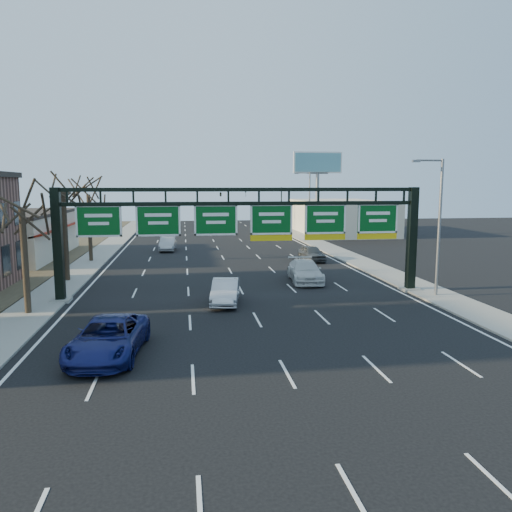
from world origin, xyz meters
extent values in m
plane|color=black|center=(0.00, 0.00, 0.00)|extent=(160.00, 160.00, 0.00)
cube|color=gray|center=(-12.80, 20.00, 0.06)|extent=(3.00, 120.00, 0.12)
cube|color=gray|center=(12.80, 20.00, 0.06)|extent=(3.00, 120.00, 0.12)
cube|color=white|center=(0.00, 20.00, 0.01)|extent=(21.60, 120.00, 0.01)
cube|color=black|center=(-11.70, 8.00, 3.60)|extent=(0.55, 0.55, 7.20)
cube|color=gray|center=(-11.70, 8.00, 0.10)|extent=(1.20, 1.20, 0.20)
cube|color=black|center=(11.70, 8.00, 3.60)|extent=(0.55, 0.55, 7.20)
cube|color=gray|center=(11.70, 8.00, 0.10)|extent=(1.20, 1.20, 0.20)
cube|color=black|center=(0.00, 8.00, 7.05)|extent=(23.40, 0.25, 0.25)
cube|color=black|center=(0.00, 8.00, 6.15)|extent=(23.40, 0.25, 0.25)
cube|color=#054B17|center=(-9.17, 8.00, 5.10)|extent=(2.80, 0.10, 2.00)
cube|color=#054B17|center=(-5.50, 8.00, 5.10)|extent=(2.80, 0.10, 2.00)
cube|color=#054B17|center=(-1.83, 8.00, 5.10)|extent=(2.80, 0.10, 2.00)
cube|color=#054B17|center=(1.83, 8.00, 5.10)|extent=(2.80, 0.10, 2.00)
cube|color=yellow|center=(1.83, 8.00, 3.88)|extent=(2.80, 0.10, 0.40)
cube|color=#054B17|center=(5.50, 8.00, 5.10)|extent=(2.80, 0.10, 2.00)
cube|color=yellow|center=(5.50, 8.00, 3.88)|extent=(2.80, 0.10, 0.40)
cube|color=#054B17|center=(9.17, 8.00, 5.10)|extent=(2.80, 0.10, 2.00)
cube|color=yellow|center=(9.17, 8.00, 3.88)|extent=(2.80, 0.10, 0.40)
cube|color=beige|center=(-21.50, 29.00, 2.20)|extent=(10.00, 18.00, 4.40)
cube|color=#332B26|center=(-21.50, 29.00, 4.55)|extent=(10.40, 18.40, 0.30)
cube|color=maroon|center=(-16.40, 29.00, 3.00)|extent=(1.20, 18.00, 0.40)
cube|color=beige|center=(20.00, 50.00, 2.50)|extent=(12.00, 20.00, 5.00)
cylinder|color=black|center=(-12.80, 5.00, 3.16)|extent=(0.36, 0.36, 6.08)
cylinder|color=black|center=(-12.80, 15.00, 3.54)|extent=(0.36, 0.36, 6.84)
cylinder|color=black|center=(-12.80, 25.00, 3.35)|extent=(0.36, 0.36, 6.46)
cylinder|color=slate|center=(12.60, 6.00, 4.62)|extent=(0.20, 0.20, 9.00)
cylinder|color=slate|center=(11.70, 6.00, 9.02)|extent=(1.80, 0.12, 0.12)
cube|color=slate|center=(10.80, 6.00, 8.97)|extent=(0.50, 0.22, 0.15)
cylinder|color=slate|center=(12.60, 40.00, 4.62)|extent=(0.20, 0.20, 9.00)
cylinder|color=slate|center=(11.70, 40.00, 9.02)|extent=(1.80, 0.12, 0.12)
cube|color=slate|center=(10.80, 40.00, 8.97)|extent=(0.50, 0.22, 0.15)
cylinder|color=slate|center=(15.00, 45.00, 4.50)|extent=(0.50, 0.50, 9.00)
cube|color=slate|center=(15.00, 45.00, 9.00)|extent=(3.00, 0.30, 0.20)
cube|color=white|center=(15.00, 45.00, 10.50)|extent=(7.00, 0.30, 3.00)
cube|color=teal|center=(15.00, 44.80, 10.50)|extent=(6.60, 0.05, 2.60)
cylinder|color=black|center=(11.80, 55.00, 3.50)|extent=(0.18, 0.18, 7.00)
cylinder|color=black|center=(8.00, 55.00, 6.80)|extent=(7.60, 0.14, 0.14)
imported|color=black|center=(6.00, 55.00, 6.00)|extent=(0.20, 0.20, 1.00)
imported|color=black|center=(2.00, 55.00, 6.00)|extent=(0.54, 0.54, 1.62)
imported|color=navy|center=(-7.21, -2.93, 0.83)|extent=(3.34, 6.20, 1.65)
imported|color=silver|center=(-1.41, 6.04, 0.76)|extent=(2.25, 4.77, 1.51)
imported|color=silver|center=(5.24, 12.31, 0.82)|extent=(2.74, 5.79, 1.63)
imported|color=#424648|center=(8.41, 22.52, 0.75)|extent=(2.11, 4.55, 1.51)
imported|color=#A3A4A8|center=(-5.70, 32.30, 0.77)|extent=(1.87, 4.76, 1.54)
camera|label=1|loc=(-3.91, -24.36, 7.33)|focal=35.00mm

